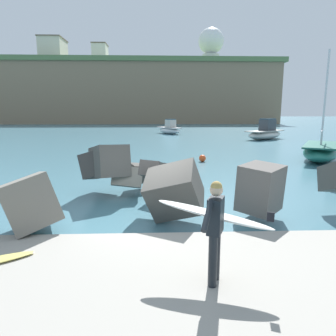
# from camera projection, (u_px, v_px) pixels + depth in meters

# --- Properties ---
(ground_plane) EXTENTS (400.00, 400.00, 0.00)m
(ground_plane) POSITION_uv_depth(u_px,v_px,m) (148.00, 217.00, 9.09)
(ground_plane) COLOR #42707F
(walkway_path) EXTENTS (48.00, 4.40, 0.24)m
(walkway_path) POSITION_uv_depth(u_px,v_px,m) (142.00, 290.00, 5.14)
(walkway_path) COLOR #9E998E
(walkway_path) RESTS_ON ground
(breakwater_jetty) EXTENTS (32.09, 5.85, 2.68)m
(breakwater_jetty) POSITION_uv_depth(u_px,v_px,m) (72.00, 174.00, 9.77)
(breakwater_jetty) COLOR #4C4944
(breakwater_jetty) RESTS_ON ground
(surfer_with_board) EXTENTS (2.07, 1.49, 1.78)m
(surfer_with_board) POSITION_uv_depth(u_px,v_px,m) (215.00, 222.00, 5.09)
(surfer_with_board) COLOR black
(surfer_with_board) RESTS_ON walkway_path
(boat_near_left) EXTENTS (5.81, 5.26, 2.37)m
(boat_near_left) POSITION_uv_depth(u_px,v_px,m) (265.00, 133.00, 34.65)
(boat_near_left) COLOR beige
(boat_near_left) RESTS_ON ground
(boat_near_centre) EXTENTS (3.78, 5.35, 2.13)m
(boat_near_centre) POSITION_uv_depth(u_px,v_px,m) (169.00, 129.00, 43.23)
(boat_near_centre) COLOR white
(boat_near_centre) RESTS_ON ground
(boat_near_right) EXTENTS (4.58, 5.76, 6.80)m
(boat_near_right) POSITION_uv_depth(u_px,v_px,m) (320.00, 152.00, 19.50)
(boat_near_right) COLOR #1E6656
(boat_near_right) RESTS_ON ground
(mooring_buoy_inner) EXTENTS (0.44, 0.44, 0.44)m
(mooring_buoy_inner) POSITION_uv_depth(u_px,v_px,m) (202.00, 158.00, 19.11)
(mooring_buoy_inner) COLOR #E54C1E
(mooring_buoy_inner) RESTS_ON ground
(headland_bluff) EXTENTS (93.92, 44.98, 16.66)m
(headland_bluff) POSITION_uv_depth(u_px,v_px,m) (113.00, 95.00, 96.83)
(headland_bluff) COLOR #847056
(headland_bluff) RESTS_ON ground
(radar_dome) EXTENTS (7.57, 7.57, 10.95)m
(radar_dome) POSITION_uv_depth(u_px,v_px,m) (211.00, 44.00, 89.93)
(radar_dome) COLOR silver
(radar_dome) RESTS_ON headland_bluff
(station_building_west) EXTENTS (6.20, 5.98, 4.53)m
(station_building_west) POSITION_uv_depth(u_px,v_px,m) (106.00, 64.00, 101.02)
(station_building_west) COLOR beige
(station_building_west) RESTS_ON headland_bluff
(station_building_central) EXTENTS (4.32, 6.07, 6.47)m
(station_building_central) POSITION_uv_depth(u_px,v_px,m) (100.00, 55.00, 91.10)
(station_building_central) COLOR silver
(station_building_central) RESTS_ON headland_bluff
(station_building_east) EXTENTS (6.38, 8.39, 6.68)m
(station_building_east) POSITION_uv_depth(u_px,v_px,m) (53.00, 51.00, 84.93)
(station_building_east) COLOR beige
(station_building_east) RESTS_ON headland_bluff
(station_building_annex) EXTENTS (5.21, 4.86, 4.00)m
(station_building_annex) POSITION_uv_depth(u_px,v_px,m) (118.00, 65.00, 101.78)
(station_building_annex) COLOR #B2ADA3
(station_building_annex) RESTS_ON headland_bluff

